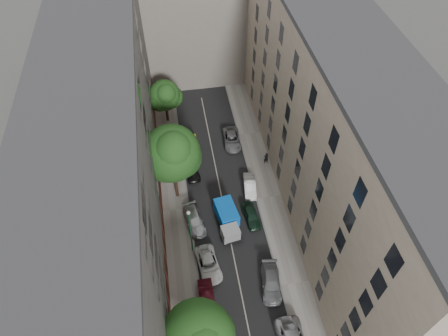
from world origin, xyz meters
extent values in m
plane|color=#4C4C49|center=(0.00, 0.00, 0.00)|extent=(120.00, 120.00, 0.00)
cube|color=black|center=(0.00, 0.00, 0.01)|extent=(8.00, 44.00, 0.02)
cube|color=gray|center=(-5.50, 0.00, 0.07)|extent=(3.00, 44.00, 0.15)
cube|color=gray|center=(5.50, 0.00, 0.07)|extent=(3.00, 44.00, 0.15)
cube|color=#4B4846|center=(-11.00, 0.00, 10.00)|extent=(8.00, 44.00, 20.00)
cube|color=tan|center=(11.00, 0.00, 10.00)|extent=(8.00, 44.00, 20.00)
cube|color=gray|center=(0.00, 28.00, 9.00)|extent=(18.00, 12.00, 18.00)
cube|color=black|center=(0.00, -3.13, 0.51)|extent=(2.72, 5.24, 0.28)
cube|color=#A0A2A5|center=(0.00, -4.89, 1.34)|extent=(2.06, 1.76, 1.57)
cube|color=#0D6FF9|center=(0.00, -2.30, 1.48)|extent=(2.54, 3.61, 1.66)
cylinder|color=black|center=(-0.87, -4.89, 0.39)|extent=(0.26, 0.78, 0.78)
cylinder|color=black|center=(0.88, -4.89, 0.39)|extent=(0.26, 0.78, 0.78)
cylinder|color=black|center=(-0.87, -1.65, 0.39)|extent=(0.26, 0.78, 0.78)
cylinder|color=black|center=(0.88, -1.65, 0.39)|extent=(0.26, 0.78, 0.78)
imported|color=#490E17|center=(-3.44, -11.40, 0.66)|extent=(1.45, 4.03, 1.32)
imported|color=silver|center=(-2.80, -7.80, 0.64)|extent=(2.70, 4.82, 1.27)
imported|color=silver|center=(-3.60, -2.20, 0.65)|extent=(2.52, 4.72, 1.30)
imported|color=black|center=(-3.08, 5.40, 0.68)|extent=(2.07, 4.17, 1.37)
imported|color=black|center=(-2.80, 9.40, 0.75)|extent=(1.66, 4.59, 1.50)
imported|color=gray|center=(3.06, -10.80, 0.66)|extent=(2.50, 4.75, 1.31)
imported|color=black|center=(2.80, -2.60, 0.63)|extent=(1.89, 3.86, 1.27)
imported|color=silver|center=(3.51, 1.60, 0.64)|extent=(1.82, 4.03, 1.28)
imported|color=slate|center=(2.80, 9.80, 0.64)|extent=(2.38, 4.74, 1.29)
sphere|color=#204E1A|center=(-4.72, -16.42, 5.62)|extent=(5.92, 5.92, 5.92)
sphere|color=#204E1A|center=(-3.82, -16.02, 4.71)|extent=(4.44, 4.44, 4.44)
cylinder|color=#382619|center=(-5.15, 2.02, 1.92)|extent=(0.36, 0.36, 3.53)
cylinder|color=#382619|center=(-5.15, 2.02, 4.94)|extent=(0.24, 0.24, 2.52)
sphere|color=#204E1A|center=(-5.15, 2.02, 7.42)|extent=(6.25, 6.25, 6.25)
sphere|color=#204E1A|center=(-4.25, 2.42, 6.21)|extent=(4.69, 4.69, 4.69)
sphere|color=#204E1A|center=(-5.85, 1.52, 6.71)|extent=(4.38, 4.38, 4.38)
sphere|color=#204E1A|center=(-4.95, 1.22, 8.73)|extent=(4.06, 4.06, 4.06)
cylinder|color=#382619|center=(-5.30, 15.54, 1.22)|extent=(0.36, 0.36, 2.13)
cylinder|color=#382619|center=(-5.30, 15.54, 3.05)|extent=(0.24, 0.24, 1.52)
sphere|color=#204E1A|center=(-5.30, 15.54, 4.54)|extent=(4.16, 4.16, 4.16)
sphere|color=#204E1A|center=(-4.40, 15.94, 3.81)|extent=(3.12, 3.12, 3.12)
sphere|color=#204E1A|center=(-6.00, 15.04, 4.11)|extent=(2.91, 2.91, 2.91)
sphere|color=#204E1A|center=(-5.10, 14.74, 5.33)|extent=(2.70, 2.70, 2.70)
cylinder|color=#185632|center=(-4.20, -5.57, 3.54)|extent=(0.14, 0.14, 6.77)
sphere|color=silver|center=(-4.20, -5.57, 7.03)|extent=(0.36, 0.36, 0.36)
imported|color=black|center=(6.38, 5.37, 1.04)|extent=(0.68, 0.48, 1.78)
camera|label=1|loc=(-4.43, -27.32, 37.91)|focal=32.00mm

